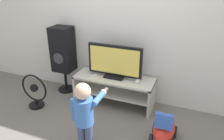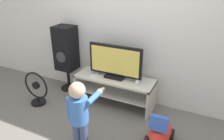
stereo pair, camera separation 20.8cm
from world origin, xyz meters
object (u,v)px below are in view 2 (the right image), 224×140
(remote_primary, at_px, (94,75))
(ride_on_toy, at_px, (160,132))
(child, at_px, (79,110))
(floor_fan, at_px, (37,90))
(television, at_px, (115,62))
(speaker_tower, at_px, (66,50))
(game_console, at_px, (138,81))

(remote_primary, bearing_deg, ride_on_toy, -22.93)
(child, relative_size, ride_on_toy, 1.77)
(floor_fan, bearing_deg, child, -23.15)
(television, distance_m, speaker_tower, 0.97)
(game_console, height_order, remote_primary, game_console)
(game_console, relative_size, child, 0.20)
(remote_primary, bearing_deg, game_console, 6.14)
(television, distance_m, game_console, 0.45)
(television, height_order, game_console, television)
(remote_primary, height_order, child, child)
(television, bearing_deg, speaker_tower, 175.15)
(speaker_tower, distance_m, floor_fan, 0.83)
(remote_primary, distance_m, ride_on_toy, 1.35)
(child, distance_m, ride_on_toy, 1.02)
(floor_fan, bearing_deg, television, 26.46)
(television, relative_size, game_console, 4.80)
(child, height_order, floor_fan, child)
(speaker_tower, relative_size, floor_fan, 2.07)
(game_console, relative_size, floor_fan, 0.32)
(child, bearing_deg, game_console, 70.93)
(remote_primary, relative_size, speaker_tower, 0.11)
(television, relative_size, floor_fan, 1.52)
(game_console, bearing_deg, child, -109.07)
(game_console, relative_size, ride_on_toy, 0.36)
(television, height_order, remote_primary, television)
(television, bearing_deg, remote_primary, -161.91)
(floor_fan, xyz_separation_m, ride_on_toy, (2.01, -0.06, -0.06))
(television, xyz_separation_m, game_console, (0.38, -0.03, -0.23))
(remote_primary, bearing_deg, floor_fan, -150.49)
(floor_fan, distance_m, ride_on_toy, 2.01)
(television, height_order, floor_fan, television)
(speaker_tower, height_order, floor_fan, speaker_tower)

